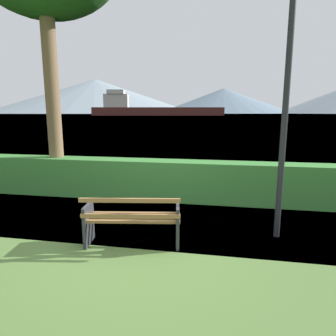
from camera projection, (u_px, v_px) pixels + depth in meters
The scene contains 7 objects.
ground_plane at pixel (133, 243), 4.95m from camera, with size 1400.00×1400.00×0.00m, color #4C6B33.
water_surface at pixel (222, 114), 304.33m from camera, with size 620.00×620.00×0.00m, color #6B8EA3.
park_bench at pixel (132, 220), 4.82m from camera, with size 1.62×0.81×0.87m.
hedge_row at pixel (164, 180), 7.40m from camera, with size 9.95×0.64×0.98m, color #387A33.
lamp_post at pixel (288, 67), 4.71m from camera, with size 0.30×0.30×4.28m.
cargo_ship_large at pixel (148, 108), 196.81m from camera, with size 86.56×28.26×16.44m.
distant_hills at pixel (206, 96), 577.63m from camera, with size 912.13×414.36×69.33m.
Camera 1 is at (1.41, -4.45, 2.15)m, focal length 31.78 mm.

